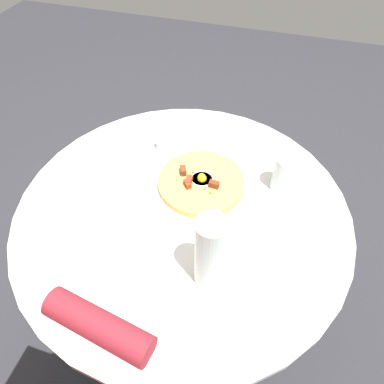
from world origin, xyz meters
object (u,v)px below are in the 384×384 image
Objects in this scene: pizza_plate at (201,186)px; bread_plate at (219,134)px; water_glass at (284,173)px; water_bottle at (210,253)px; salt_shaker at (160,143)px; fork at (120,154)px; dining_table at (184,237)px; knife at (128,148)px; breakfast_pizza at (201,182)px.

pizza_plate reaches higher than bread_plate.
water_glass reaches higher than pizza_plate.
water_bottle is 4.48× the size of salt_shaker.
pizza_plate is 0.31m from fork.
bread_plate reaches higher than dining_table.
dining_table is 8.40× the size of water_glass.
pizza_plate reaches higher than knife.
water_glass is at bearing 171.88° from salt_shaker.
breakfast_pizza is at bearing 143.59° from salt_shaker.
water_glass is (-0.24, -0.08, 0.05)m from pizza_plate.
breakfast_pizza reaches higher than pizza_plate.
dining_table is at bearing -1.50° from fork.
pizza_plate is 1.73× the size of fork.
water_glass is (-0.53, 0.02, 0.05)m from knife.
dining_table is 0.36m from knife.
salt_shaker is at bearing 48.39° from knife.
water_bottle is at bearing 109.22° from pizza_plate.
salt_shaker is (-0.12, -0.07, 0.02)m from fork.
breakfast_pizza is at bearing -110.03° from dining_table.
fork is (0.30, 0.20, 0.00)m from bread_plate.
knife is at bearing -2.07° from water_glass.
breakfast_pizza is 0.23m from salt_shaker.
dining_table is 0.39m from bread_plate.
bread_plate is at bearing -94.00° from dining_table.
bread_plate is (-0.02, -0.35, 0.17)m from dining_table.
pizza_plate is at bearing -70.78° from water_bottle.
dining_table is at bearing 124.52° from salt_shaker.
bread_plate is (0.01, -0.26, -0.02)m from breakfast_pizza.
water_glass reaches higher than salt_shaker.
breakfast_pizza is at bearing 17.79° from water_glass.
water_bottle reaches higher than pizza_plate.
bread_plate is 1.29× the size of water_glass.
salt_shaker is (0.18, -0.14, 0.00)m from breakfast_pizza.
fork is 0.78× the size of water_bottle.
breakfast_pizza is 5.16× the size of salt_shaker.
bread_plate is at bearing -88.45° from breakfast_pizza.
breakfast_pizza reaches higher than knife.
pizza_plate is (-0.03, -0.09, 0.17)m from dining_table.
breakfast_pizza is 1.74× the size of bread_plate.
knife reaches higher than dining_table.
dining_table is 5.48× the size of knife.
breakfast_pizza is 0.32m from water_bottle.
water_glass is at bearing 24.99° from knife.
knife is 0.78× the size of water_bottle.
salt_shaker is (0.42, -0.06, -0.03)m from water_glass.
salt_shaker is at bearing -56.04° from water_bottle.
bread_plate is (0.01, -0.26, -0.00)m from pizza_plate.
bread_plate is at bearing -88.36° from pizza_plate.
water_bottle is (0.14, 0.36, 0.06)m from water_glass.
dining_table is 0.37m from water_bottle.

